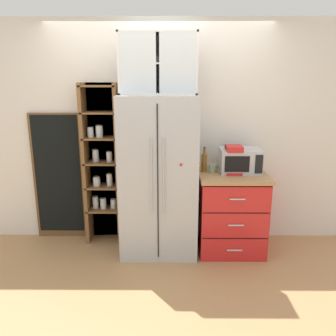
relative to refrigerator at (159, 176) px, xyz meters
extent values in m
plane|color=tan|center=(0.00, -0.02, -0.87)|extent=(10.50, 10.50, 0.00)
cube|color=silver|center=(0.00, 0.38, 0.40)|extent=(4.82, 0.10, 2.55)
cube|color=#B7BABF|center=(0.00, 0.00, 0.00)|extent=(0.83, 0.66, 1.74)
cube|color=black|center=(0.00, -0.34, 0.00)|extent=(0.01, 0.01, 1.60)
cylinder|color=#B7BABF|center=(-0.06, -0.35, 0.09)|extent=(0.02, 0.02, 0.78)
cylinder|color=#B7BABF|center=(0.06, -0.35, 0.09)|extent=(0.02, 0.02, 0.78)
cube|color=red|center=(0.23, -0.34, 0.21)|extent=(0.02, 0.01, 0.02)
cube|color=brown|center=(-0.66, 0.35, 0.06)|extent=(0.46, 0.04, 1.86)
cube|color=brown|center=(-0.85, 0.21, 0.06)|extent=(0.04, 0.25, 1.86)
cube|color=brown|center=(-0.47, 0.21, 0.06)|extent=(0.04, 0.25, 1.86)
cube|color=brown|center=(-0.66, 0.21, -0.47)|extent=(0.40, 0.25, 0.02)
cylinder|color=silver|center=(-0.76, 0.22, -0.40)|extent=(0.07, 0.07, 0.14)
cylinder|color=white|center=(-0.76, 0.22, -0.42)|extent=(0.06, 0.06, 0.09)
cylinder|color=#B2B2B7|center=(-0.76, 0.22, -0.32)|extent=(0.07, 0.07, 0.01)
cylinder|color=silver|center=(-0.67, 0.20, -0.41)|extent=(0.07, 0.07, 0.12)
cylinder|color=#2D2D2D|center=(-0.67, 0.20, -0.42)|extent=(0.06, 0.06, 0.08)
cylinder|color=#B2B2B7|center=(-0.67, 0.20, -0.34)|extent=(0.07, 0.07, 0.01)
cylinder|color=silver|center=(-0.55, 0.21, -0.41)|extent=(0.07, 0.07, 0.11)
cylinder|color=beige|center=(-0.55, 0.21, -0.43)|extent=(0.06, 0.06, 0.07)
cylinder|color=#B2B2B7|center=(-0.55, 0.21, -0.35)|extent=(0.07, 0.07, 0.01)
cube|color=brown|center=(-0.66, 0.21, -0.19)|extent=(0.40, 0.25, 0.02)
cylinder|color=silver|center=(-0.73, 0.19, -0.13)|extent=(0.08, 0.08, 0.10)
cylinder|color=#CCB78C|center=(-0.73, 0.19, -0.14)|extent=(0.07, 0.07, 0.07)
cylinder|color=#B2B2B7|center=(-0.73, 0.19, -0.07)|extent=(0.08, 0.08, 0.01)
cylinder|color=silver|center=(-0.58, 0.20, -0.11)|extent=(0.07, 0.07, 0.14)
cylinder|color=#382316|center=(-0.58, 0.20, -0.13)|extent=(0.06, 0.06, 0.09)
cylinder|color=#B2B2B7|center=(-0.58, 0.20, -0.04)|extent=(0.06, 0.06, 0.01)
cube|color=brown|center=(-0.66, 0.21, 0.10)|extent=(0.40, 0.25, 0.02)
cylinder|color=silver|center=(-0.73, 0.22, 0.17)|extent=(0.07, 0.07, 0.13)
cylinder|color=brown|center=(-0.73, 0.22, 0.15)|extent=(0.06, 0.06, 0.09)
cylinder|color=#B2B2B7|center=(-0.73, 0.22, 0.24)|extent=(0.07, 0.07, 0.01)
cylinder|color=silver|center=(-0.57, 0.21, 0.16)|extent=(0.07, 0.07, 0.11)
cylinder|color=white|center=(-0.57, 0.21, 0.14)|extent=(0.06, 0.06, 0.08)
cylinder|color=#B2B2B7|center=(-0.57, 0.21, 0.22)|extent=(0.06, 0.06, 0.01)
cube|color=brown|center=(-0.66, 0.21, 0.38)|extent=(0.40, 0.25, 0.02)
cylinder|color=silver|center=(-0.77, 0.20, 0.44)|extent=(0.07, 0.07, 0.11)
cylinder|color=#B77A38|center=(-0.77, 0.20, 0.43)|extent=(0.06, 0.06, 0.07)
cylinder|color=#B2B2B7|center=(-0.77, 0.20, 0.50)|extent=(0.07, 0.07, 0.01)
cylinder|color=silver|center=(-0.67, 0.19, 0.45)|extent=(0.08, 0.08, 0.13)
cylinder|color=#E0C67F|center=(-0.67, 0.19, 0.43)|extent=(0.07, 0.07, 0.09)
cylinder|color=#B2B2B7|center=(-0.67, 0.19, 0.52)|extent=(0.07, 0.07, 0.01)
cube|color=brown|center=(-0.66, 0.21, 0.67)|extent=(0.40, 0.25, 0.02)
cube|color=brown|center=(-0.66, 0.21, 0.95)|extent=(0.40, 0.25, 0.02)
cube|color=red|center=(0.81, 0.01, -0.44)|extent=(0.71, 0.64, 0.86)
cube|color=tan|center=(0.81, 0.01, 0.01)|extent=(0.74, 0.67, 0.04)
cube|color=black|center=(0.81, -0.32, -0.60)|extent=(0.69, 0.00, 0.01)
cube|color=silver|center=(0.81, -0.32, -0.73)|extent=(0.16, 0.01, 0.01)
cube|color=black|center=(0.81, -0.32, -0.31)|extent=(0.69, 0.00, 0.01)
cube|color=silver|center=(0.81, -0.32, -0.44)|extent=(0.16, 0.01, 0.01)
cube|color=black|center=(0.81, -0.32, -0.02)|extent=(0.69, 0.00, 0.01)
cube|color=silver|center=(0.81, -0.32, -0.16)|extent=(0.16, 0.01, 0.01)
cube|color=#B7BABF|center=(0.89, 0.06, 0.16)|extent=(0.44, 0.32, 0.26)
cube|color=black|center=(0.83, -0.10, 0.16)|extent=(0.26, 0.01, 0.17)
cube|color=black|center=(1.06, -0.10, 0.16)|extent=(0.08, 0.01, 0.20)
cube|color=red|center=(0.81, -0.01, 0.04)|extent=(0.17, 0.20, 0.03)
cube|color=red|center=(0.81, 0.06, 0.18)|extent=(0.17, 0.06, 0.30)
cube|color=red|center=(0.81, -0.01, 0.31)|extent=(0.17, 0.20, 0.06)
cylinder|color=black|center=(0.81, -0.02, 0.12)|extent=(0.11, 0.11, 0.12)
cylinder|color=#8CA37F|center=(0.59, 0.05, 0.07)|extent=(0.09, 0.09, 0.09)
torus|color=#8CA37F|center=(0.65, 0.05, 0.08)|extent=(0.05, 0.01, 0.05)
cylinder|color=brown|center=(0.50, 0.08, 0.13)|extent=(0.06, 0.06, 0.20)
cone|color=brown|center=(0.50, 0.08, 0.23)|extent=(0.06, 0.06, 0.04)
cylinder|color=brown|center=(0.50, 0.08, 0.26)|extent=(0.02, 0.02, 0.07)
cylinder|color=black|center=(0.50, 0.08, 0.30)|extent=(0.03, 0.03, 0.01)
cylinder|color=#285B33|center=(0.81, 0.02, 0.12)|extent=(0.07, 0.07, 0.18)
cone|color=#285B33|center=(0.81, 0.02, 0.21)|extent=(0.07, 0.07, 0.04)
cylinder|color=#285B33|center=(0.81, 0.02, 0.24)|extent=(0.03, 0.03, 0.07)
cylinder|color=black|center=(0.81, 0.02, 0.28)|extent=(0.03, 0.03, 0.01)
cube|color=silver|center=(0.00, 0.17, 1.18)|extent=(0.79, 0.02, 0.61)
cube|color=silver|center=(0.00, 0.02, 1.47)|extent=(0.79, 0.32, 0.02)
cube|color=silver|center=(0.00, 0.02, 0.88)|extent=(0.79, 0.32, 0.02)
cube|color=silver|center=(-0.39, 0.02, 1.18)|extent=(0.02, 0.32, 0.61)
cube|color=silver|center=(0.39, 0.02, 1.18)|extent=(0.02, 0.32, 0.61)
cube|color=silver|center=(0.00, 0.02, 1.18)|extent=(0.76, 0.30, 0.02)
cube|color=silver|center=(-0.20, -0.13, 1.18)|extent=(0.36, 0.01, 0.57)
cube|color=silver|center=(0.20, -0.13, 1.18)|extent=(0.36, 0.01, 0.57)
cylinder|color=silver|center=(-0.28, 0.02, 0.89)|extent=(0.05, 0.05, 0.00)
cylinder|color=silver|center=(-0.28, 0.02, 0.93)|extent=(0.01, 0.01, 0.07)
cone|color=silver|center=(-0.28, 0.02, 0.99)|extent=(0.06, 0.06, 0.05)
cylinder|color=silver|center=(0.28, 0.02, 0.89)|extent=(0.05, 0.05, 0.00)
cylinder|color=silver|center=(0.28, 0.02, 0.93)|extent=(0.01, 0.01, 0.07)
cone|color=silver|center=(0.28, 0.02, 0.99)|extent=(0.06, 0.06, 0.05)
cylinder|color=white|center=(-0.24, 0.02, 1.22)|extent=(0.06, 0.06, 0.07)
cylinder|color=white|center=(0.00, 0.02, 1.22)|extent=(0.06, 0.06, 0.07)
cylinder|color=white|center=(0.24, 0.02, 1.22)|extent=(0.06, 0.06, 0.07)
cube|color=brown|center=(-1.21, 0.31, -0.11)|extent=(0.60, 0.04, 1.52)
cube|color=black|center=(-1.21, 0.29, -0.08)|extent=(0.54, 0.01, 1.42)
camera|label=1|loc=(0.12, -3.61, 1.03)|focal=36.66mm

